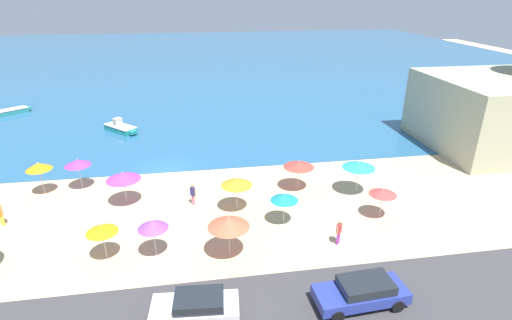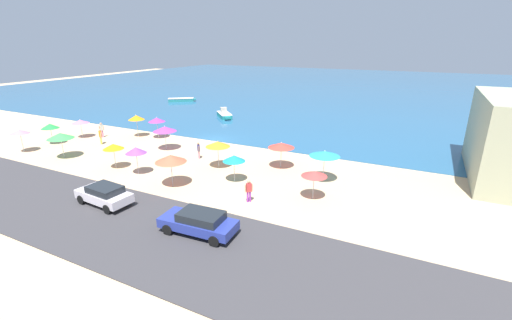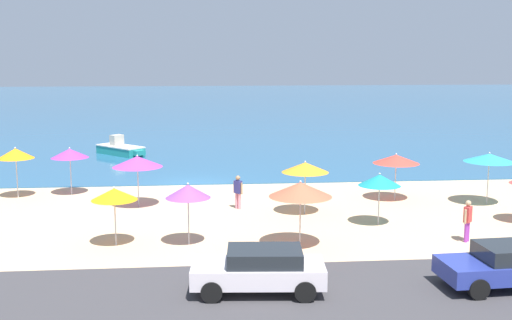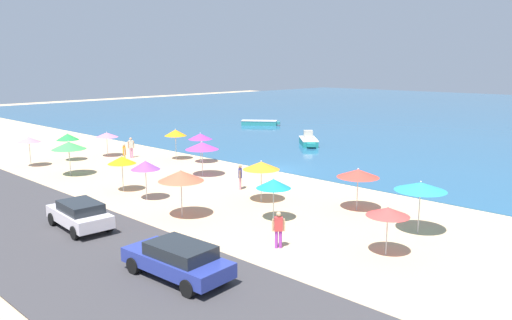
% 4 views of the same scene
% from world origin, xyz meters
% --- Properties ---
extents(ground_plane, '(160.00, 160.00, 0.00)m').
position_xyz_m(ground_plane, '(0.00, 0.00, 0.00)').
color(ground_plane, tan).
extents(sea, '(150.00, 110.00, 0.05)m').
position_xyz_m(sea, '(0.00, 55.00, 0.03)').
color(sea, '#265A84').
rests_on(sea, ground_plane).
extents(coastal_road, '(80.00, 8.00, 0.06)m').
position_xyz_m(coastal_road, '(0.00, -18.00, 0.03)').
color(coastal_road, '#3A383B').
rests_on(coastal_road, ground_plane).
extents(beach_umbrella_0, '(2.38, 2.38, 2.58)m').
position_xyz_m(beach_umbrella_0, '(4.08, -11.96, 2.23)').
color(beach_umbrella_0, '#B2B2B7').
rests_on(beach_umbrella_0, ground_plane).
extents(beach_umbrella_1, '(1.94, 1.94, 2.48)m').
position_xyz_m(beach_umbrella_1, '(-6.33, -1.81, 2.17)').
color(beach_umbrella_1, '#B2B2B7').
rests_on(beach_umbrella_1, ground_plane).
extents(beach_umbrella_2, '(1.73, 1.73, 2.43)m').
position_xyz_m(beach_umbrella_2, '(-0.12, -11.28, 2.10)').
color(beach_umbrella_2, '#B2B2B7').
rests_on(beach_umbrella_2, ground_plane).
extents(beach_umbrella_4, '(1.75, 1.75, 2.30)m').
position_xyz_m(beach_umbrella_4, '(-2.90, -11.13, 2.00)').
color(beach_umbrella_4, '#B2B2B7').
rests_on(beach_umbrella_4, ground_plane).
extents(beach_umbrella_5, '(2.14, 2.14, 2.46)m').
position_xyz_m(beach_umbrella_5, '(5.10, -6.94, 2.16)').
color(beach_umbrella_5, '#B2B2B7').
rests_on(beach_umbrella_5, ground_plane).
extents(beach_umbrella_7, '(2.39, 2.39, 2.52)m').
position_xyz_m(beach_umbrella_7, '(-2.60, -4.82, 2.19)').
color(beach_umbrella_7, '#B2B2B7').
rests_on(beach_umbrella_7, ground_plane).
extents(beach_umbrella_9, '(1.80, 1.80, 2.27)m').
position_xyz_m(beach_umbrella_9, '(7.94, -9.09, 1.95)').
color(beach_umbrella_9, '#B2B2B7').
rests_on(beach_umbrella_9, ground_plane).
extents(beach_umbrella_10, '(2.42, 2.42, 2.57)m').
position_xyz_m(beach_umbrella_10, '(14.25, -5.87, 2.30)').
color(beach_umbrella_10, '#B2B2B7').
rests_on(beach_umbrella_10, ground_plane).
extents(beach_umbrella_12, '(2.29, 2.29, 2.37)m').
position_xyz_m(beach_umbrella_12, '(10.07, -4.56, 2.08)').
color(beach_umbrella_12, '#B2B2B7').
rests_on(beach_umbrella_12, ground_plane).
extents(beach_umbrella_14, '(1.82, 1.82, 2.61)m').
position_xyz_m(beach_umbrella_14, '(-8.90, -2.31, 2.28)').
color(beach_umbrella_14, '#B2B2B7').
rests_on(beach_umbrella_14, ground_plane).
extents(bather_0, '(0.43, 0.43, 1.65)m').
position_xyz_m(bather_0, '(10.68, -11.86, 0.92)').
color(bather_0, purple).
rests_on(bather_0, ground_plane).
extents(bather_3, '(0.41, 0.45, 1.60)m').
position_xyz_m(bather_3, '(2.12, -5.70, 0.89)').
color(bather_3, pink).
rests_on(bather_3, ground_plane).
extents(parked_car_0, '(4.15, 2.11, 1.37)m').
position_xyz_m(parked_car_0, '(2.11, -16.62, 0.79)').
color(parked_car_0, silver).
rests_on(parked_car_0, coastal_road).
extents(skiff_nearshore, '(3.80, 3.84, 1.40)m').
position_xyz_m(skiff_nearshore, '(-5.31, 11.17, 0.45)').
color(skiff_nearshore, teal).
rests_on(skiff_nearshore, sea).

